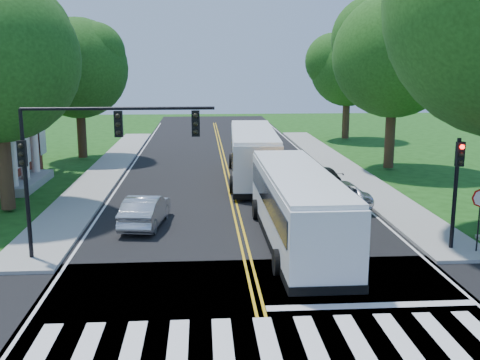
{
  "coord_description": "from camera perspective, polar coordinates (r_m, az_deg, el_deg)",
  "views": [
    {
      "loc": [
        -1.7,
        -14.27,
        7.34
      ],
      "look_at": [
        -0.05,
        9.51,
        2.4
      ],
      "focal_mm": 42.0,
      "sensor_mm": 36.0,
      "label": 1
    }
  ],
  "objects": [
    {
      "name": "crosswalk",
      "position": [
        15.69,
        2.82,
        -16.13
      ],
      "size": [
        12.6,
        3.0,
        0.01
      ],
      "primitive_type": "cube",
      "color": "silver",
      "rests_on": "road"
    },
    {
      "name": "tree_east_mid",
      "position": [
        40.49,
        15.4,
        12.03
      ],
      "size": [
        8.4,
        8.4,
        11.93
      ],
      "color": "#351D15",
      "rests_on": "ground"
    },
    {
      "name": "bus_lead",
      "position": [
        23.26,
        5.8,
        -2.59
      ],
      "size": [
        2.93,
        11.81,
        3.05
      ],
      "rotation": [
        0.0,
        0.0,
        3.15
      ],
      "color": "white",
      "rests_on": "road"
    },
    {
      "name": "sidewalk_nw",
      "position": [
        40.48,
        -13.29,
        1.05
      ],
      "size": [
        2.6,
        40.0,
        0.15
      ],
      "primitive_type": "cube",
      "color": "gray",
      "rests_on": "ground"
    },
    {
      "name": "edge_line_w",
      "position": [
        37.36,
        -11.74,
        0.15
      ],
      "size": [
        0.12,
        70.0,
        0.01
      ],
      "primitive_type": "cube",
      "color": "silver",
      "rests_on": "road"
    },
    {
      "name": "signal_ne",
      "position": [
        23.37,
        21.17,
        0.12
      ],
      "size": [
        0.3,
        0.46,
        4.4
      ],
      "color": "black",
      "rests_on": "ground"
    },
    {
      "name": "road",
      "position": [
        33.14,
        -0.93,
        -1.08
      ],
      "size": [
        14.0,
        96.0,
        0.01
      ],
      "primitive_type": "cube",
      "color": "black",
      "rests_on": "ground"
    },
    {
      "name": "cross_road",
      "position": [
        16.14,
        2.61,
        -15.34
      ],
      "size": [
        60.0,
        12.0,
        0.01
      ],
      "primitive_type": "cube",
      "color": "black",
      "rests_on": "ground"
    },
    {
      "name": "suv",
      "position": [
        29.9,
        9.77,
        -1.31
      ],
      "size": [
        2.93,
        5.16,
        1.36
      ],
      "primitive_type": "imported",
      "rotation": [
        0.0,
        0.0,
        3.29
      ],
      "color": "#BABCC2",
      "rests_on": "road"
    },
    {
      "name": "tree_west_far",
      "position": [
        45.24,
        -16.13,
        10.82
      ],
      "size": [
        7.6,
        7.6,
        10.67
      ],
      "color": "#351D15",
      "rests_on": "ground"
    },
    {
      "name": "sidewalk_ne",
      "position": [
        41.17,
        10.15,
        1.36
      ],
      "size": [
        2.6,
        40.0,
        0.15
      ],
      "primitive_type": "cube",
      "color": "gray",
      "rests_on": "ground"
    },
    {
      "name": "center_line",
      "position": [
        37.04,
        -1.27,
        0.3
      ],
      "size": [
        0.36,
        70.0,
        0.01
      ],
      "primitive_type": "cube",
      "color": "gold",
      "rests_on": "road"
    },
    {
      "name": "bus_follow",
      "position": [
        35.98,
        1.34,
        2.72
      ],
      "size": [
        3.48,
        12.63,
        3.24
      ],
      "rotation": [
        0.0,
        0.0,
        3.09
      ],
      "color": "white",
      "rests_on": "road"
    },
    {
      "name": "hatchback",
      "position": [
        26.16,
        -9.6,
        -3.07
      ],
      "size": [
        2.1,
        4.57,
        1.45
      ],
      "primitive_type": "imported",
      "rotation": [
        0.0,
        0.0,
        3.01
      ],
      "color": "#B2B5BA",
      "rests_on": "road"
    },
    {
      "name": "stop_bar",
      "position": [
        18.24,
        13.26,
        -12.3
      ],
      "size": [
        6.6,
        0.4,
        0.01
      ],
      "primitive_type": "cube",
      "color": "silver",
      "rests_on": "road"
    },
    {
      "name": "signal_nw",
      "position": [
        21.32,
        -15.2,
        3.32
      ],
      "size": [
        7.15,
        0.46,
        5.66
      ],
      "color": "black",
      "rests_on": "ground"
    },
    {
      "name": "tree_east_far",
      "position": [
        56.1,
        10.89,
        11.02
      ],
      "size": [
        7.2,
        7.2,
        10.34
      ],
      "color": "#351D15",
      "rests_on": "ground"
    },
    {
      "name": "ground",
      "position": [
        16.14,
        2.61,
        -15.36
      ],
      "size": [
        140.0,
        140.0,
        0.0
      ],
      "primitive_type": "plane",
      "color": "#174110",
      "rests_on": "ground"
    },
    {
      "name": "dark_sedan",
      "position": [
        34.74,
        8.31,
        0.39
      ],
      "size": [
        1.98,
        4.15,
        1.17
      ],
      "primitive_type": "imported",
      "rotation": [
        0.0,
        0.0,
        3.23
      ],
      "color": "black",
      "rests_on": "road"
    },
    {
      "name": "edge_line_e",
      "position": [
        37.97,
        9.04,
        0.44
      ],
      "size": [
        0.12,
        70.0,
        0.01
      ],
      "primitive_type": "cube",
      "color": "silver",
      "rests_on": "road"
    }
  ]
}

